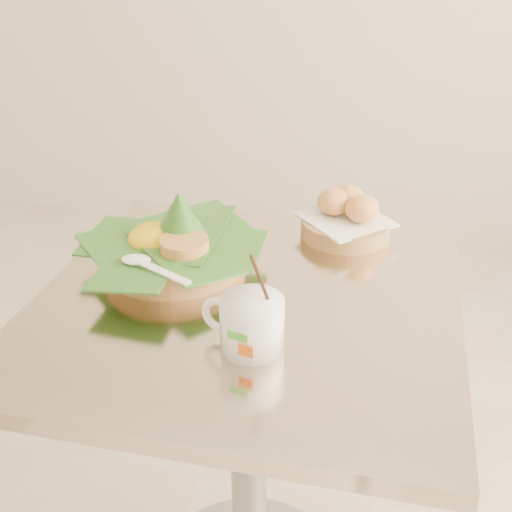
% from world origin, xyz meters
% --- Properties ---
extents(cafe_table, '(0.71, 0.71, 0.75)m').
position_xyz_m(cafe_table, '(0.20, -0.06, 0.53)').
color(cafe_table, gray).
rests_on(cafe_table, floor).
extents(rice_basket, '(0.32, 0.32, 0.16)m').
position_xyz_m(rice_basket, '(0.04, 0.02, 0.79)').
color(rice_basket, '#B17C4B').
rests_on(rice_basket, cafe_table).
extents(bread_basket, '(0.21, 0.21, 0.09)m').
position_xyz_m(bread_basket, '(0.34, 0.22, 0.79)').
color(bread_basket, '#B17C4B').
rests_on(bread_basket, cafe_table).
extents(coffee_mug, '(0.13, 0.10, 0.16)m').
position_xyz_m(coffee_mug, '(0.23, -0.20, 0.79)').
color(coffee_mug, white).
rests_on(coffee_mug, cafe_table).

